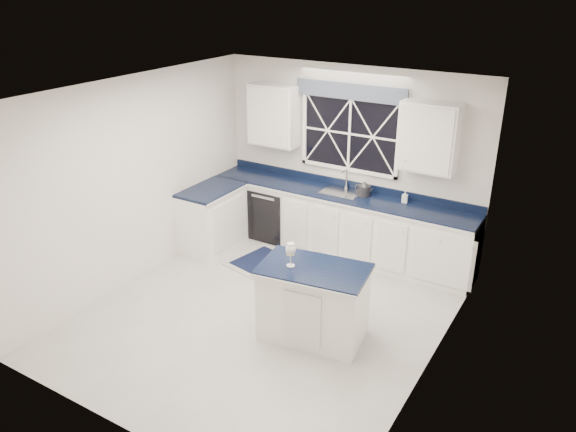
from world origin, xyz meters
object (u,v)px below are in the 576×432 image
Objects in this scene: island at (313,302)px; dishwasher at (275,212)px; soap_bottle at (405,197)px; faucet at (346,179)px; wine_glass at (291,250)px; kettle at (364,189)px.

dishwasher is at bearing 123.21° from island.
faucet is at bearing 176.40° from soap_bottle.
island is (1.80, -2.05, 0.04)m from dishwasher.
kettle is at bearing 93.17° from wine_glass.
soap_bottle is (2.02, 0.14, 0.61)m from dishwasher.
kettle is 1.10× the size of wine_glass.
dishwasher is at bearing -165.43° from kettle.
island reaches higher than dishwasher.
dishwasher is 2.73m from island.
kettle is at bearing -174.68° from soap_bottle.
kettle is at bearing -18.46° from faucet.
faucet reaches higher than dishwasher.
wine_glass is (0.46, -2.34, -0.02)m from faucet.
wine_glass reaches higher than kettle.
island is 4.25× the size of kettle.
dishwasher is 2.99× the size of wine_glass.
faucet reaches higher than wine_glass.
island is at bearing -95.83° from soap_bottle.
dishwasher is 4.97× the size of soap_bottle.
kettle is at bearing 3.26° from dishwasher.
kettle is (1.44, 0.08, 0.63)m from dishwasher.
island is at bearing -72.67° from faucet.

